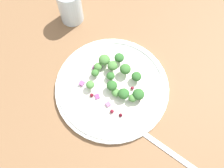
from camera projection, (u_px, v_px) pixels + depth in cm
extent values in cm
cube|color=brown|center=(106.00, 96.00, 63.87)|extent=(180.00, 180.00, 2.00)
cylinder|color=white|center=(112.00, 87.00, 63.05)|extent=(28.46, 28.46, 1.20)
torus|color=white|center=(112.00, 86.00, 62.50)|extent=(27.19, 27.19, 1.00)
cylinder|color=white|center=(112.00, 86.00, 62.41)|extent=(16.51, 16.51, 0.20)
cylinder|color=#ADD18E|center=(90.00, 86.00, 61.30)|extent=(0.79, 0.79, 0.79)
ellipsoid|color=#4C843D|center=(90.00, 85.00, 60.44)|extent=(2.10, 2.10, 1.58)
cylinder|color=#ADD18E|center=(112.00, 68.00, 63.27)|extent=(0.95, 0.95, 0.95)
ellipsoid|color=#477A38|center=(112.00, 66.00, 62.24)|extent=(2.53, 2.53, 1.89)
cylinder|color=#8EB77A|center=(95.00, 74.00, 63.08)|extent=(0.72, 0.72, 0.72)
ellipsoid|color=#386B2D|center=(95.00, 73.00, 62.28)|extent=(1.93, 1.93, 1.45)
cylinder|color=#ADD18E|center=(104.00, 62.00, 64.23)|extent=(1.09, 1.09, 1.09)
ellipsoid|color=#477A38|center=(104.00, 60.00, 63.03)|extent=(2.92, 2.92, 2.19)
cylinder|color=#ADD18E|center=(116.00, 94.00, 61.25)|extent=(0.78, 0.78, 0.78)
ellipsoid|color=#4C843D|center=(116.00, 93.00, 60.39)|extent=(2.08, 2.08, 1.56)
cylinder|color=#ADD18E|center=(125.00, 71.00, 62.85)|extent=(1.04, 1.04, 1.04)
ellipsoid|color=#386B2D|center=(125.00, 69.00, 61.71)|extent=(2.77, 2.77, 2.07)
cylinder|color=#9EC684|center=(123.00, 96.00, 60.61)|extent=(1.02, 1.02, 1.02)
ellipsoid|color=#2D6028|center=(124.00, 94.00, 59.49)|extent=(2.73, 2.73, 2.05)
cylinder|color=#8EB77A|center=(136.00, 78.00, 62.35)|extent=(0.92, 0.92, 0.92)
ellipsoid|color=#2D6028|center=(136.00, 76.00, 61.34)|extent=(2.46, 2.46, 1.84)
cylinder|color=#9EC684|center=(138.00, 96.00, 60.44)|extent=(1.07, 1.07, 1.07)
ellipsoid|color=#2D6028|center=(138.00, 94.00, 59.26)|extent=(2.86, 2.86, 2.14)
cylinder|color=#ADD18E|center=(98.00, 68.00, 63.91)|extent=(0.79, 0.79, 0.79)
ellipsoid|color=#477A38|center=(98.00, 67.00, 63.04)|extent=(2.12, 2.12, 1.59)
cylinder|color=#ADD18E|center=(132.00, 99.00, 60.15)|extent=(0.73, 0.73, 0.73)
ellipsoid|color=#477A38|center=(132.00, 98.00, 59.35)|extent=(1.95, 1.95, 1.46)
cylinder|color=#9EC684|center=(111.00, 86.00, 61.44)|extent=(0.97, 0.97, 0.97)
ellipsoid|color=#2D6028|center=(111.00, 84.00, 60.37)|extent=(2.60, 2.60, 1.95)
cylinder|color=#8EB77A|center=(119.00, 60.00, 64.37)|extent=(0.94, 0.94, 0.94)
ellipsoid|color=#2D6028|center=(119.00, 58.00, 63.33)|extent=(2.52, 2.52, 1.89)
cylinder|color=#ADD18E|center=(111.00, 78.00, 62.85)|extent=(0.79, 0.79, 0.79)
ellipsoid|color=#2D6028|center=(111.00, 76.00, 61.98)|extent=(2.11, 2.11, 1.58)
sphere|color=maroon|center=(141.00, 98.00, 60.36)|extent=(0.73, 0.73, 0.73)
sphere|color=#4C0A14|center=(122.00, 114.00, 59.09)|extent=(0.86, 0.86, 0.86)
sphere|color=maroon|center=(92.00, 95.00, 60.89)|extent=(0.94, 0.94, 0.94)
sphere|color=maroon|center=(132.00, 88.00, 61.57)|extent=(0.84, 0.84, 0.84)
sphere|color=maroon|center=(112.00, 111.00, 59.09)|extent=(0.93, 0.93, 0.93)
cube|color=#843D75|center=(95.00, 67.00, 63.90)|extent=(1.62, 1.55, 0.45)
cube|color=#934C84|center=(82.00, 83.00, 62.09)|extent=(1.63, 1.66, 0.54)
cube|color=#A35B93|center=(108.00, 104.00, 59.90)|extent=(1.23, 1.21, 0.42)
cube|color=#934C84|center=(136.00, 73.00, 63.51)|extent=(1.59, 1.45, 0.50)
cube|color=#843D75|center=(97.00, 96.00, 61.11)|extent=(1.43, 1.28, 0.35)
cube|color=silver|center=(171.00, 153.00, 56.87)|extent=(14.28, 6.96, 0.50)
cube|color=silver|center=(137.00, 129.00, 59.11)|extent=(4.25, 3.62, 0.50)
cylinder|color=silver|center=(70.00, 6.00, 68.08)|extent=(6.44, 6.44, 10.01)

